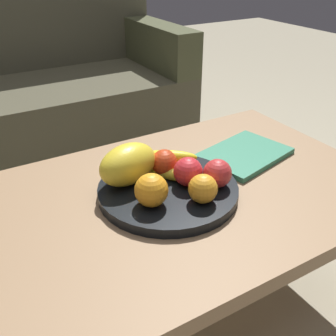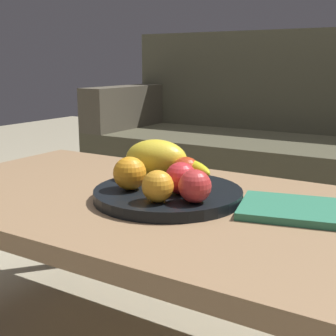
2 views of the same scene
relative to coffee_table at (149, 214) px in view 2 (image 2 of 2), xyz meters
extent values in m
cube|color=#92704E|center=(0.00, 0.00, 0.02)|extent=(1.23, 0.68, 0.04)
cylinder|color=olive|center=(-0.58, 0.30, -0.19)|extent=(0.05, 0.05, 0.39)
cube|color=#484533|center=(-0.12, 1.18, -0.19)|extent=(1.70, 0.70, 0.40)
cube|color=#464534|center=(-0.12, 1.46, 0.26)|extent=(1.70, 0.14, 0.50)
cube|color=#4C4639|center=(-0.90, 1.18, 0.12)|extent=(0.14, 0.70, 0.22)
cylinder|color=black|center=(0.05, 0.01, 0.05)|extent=(0.35, 0.35, 0.03)
ellipsoid|color=yellow|center=(-0.02, 0.07, 0.12)|extent=(0.18, 0.14, 0.10)
sphere|color=orange|center=(0.08, -0.09, 0.10)|extent=(0.07, 0.07, 0.07)
sphere|color=orange|center=(-0.02, -0.04, 0.11)|extent=(0.08, 0.08, 0.08)
sphere|color=red|center=(0.10, -0.01, 0.10)|extent=(0.07, 0.07, 0.07)
sphere|color=red|center=(0.15, -0.06, 0.10)|extent=(0.07, 0.07, 0.07)
sphere|color=#BB3717|center=(0.07, 0.06, 0.10)|extent=(0.07, 0.07, 0.07)
ellipsoid|color=yellow|center=(0.08, 0.04, 0.08)|extent=(0.13, 0.13, 0.03)
ellipsoid|color=yellow|center=(0.06, 0.04, 0.08)|extent=(0.11, 0.15, 0.03)
ellipsoid|color=yellow|center=(0.08, 0.06, 0.11)|extent=(0.14, 0.11, 0.03)
cube|color=#317C5C|center=(0.34, 0.06, 0.05)|extent=(0.28, 0.23, 0.02)
camera|label=1|loc=(-0.36, -0.70, 0.58)|focal=41.93mm
camera|label=2|loc=(0.59, -0.87, 0.35)|focal=49.22mm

